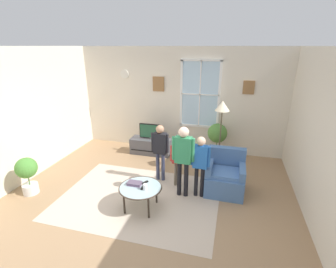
{
  "coord_description": "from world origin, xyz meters",
  "views": [
    {
      "loc": [
        1.45,
        -3.82,
        2.85
      ],
      "look_at": [
        0.2,
        0.83,
        1.12
      ],
      "focal_mm": 26.26,
      "sensor_mm": 36.0,
      "label": 1
    }
  ],
  "objects": [
    {
      "name": "person_red_shirt",
      "position": [
        0.45,
        0.7,
        0.67
      ],
      "size": [
        0.32,
        0.15,
        1.06
      ],
      "color": "#726656",
      "rests_on": "ground_plane"
    },
    {
      "name": "side_wall_left",
      "position": [
        -2.9,
        0.0,
        1.42
      ],
      "size": [
        0.12,
        5.44,
        2.85
      ],
      "color": "beige",
      "rests_on": "ground_plane"
    },
    {
      "name": "book_stack",
      "position": [
        -0.17,
        -0.19,
        0.47
      ],
      "size": [
        0.26,
        0.16,
        0.05
      ],
      "color": "slate",
      "rests_on": "coffee_table"
    },
    {
      "name": "person_blue_shirt",
      "position": [
        0.94,
        0.43,
        0.79
      ],
      "size": [
        0.38,
        0.17,
        1.27
      ],
      "color": "black",
      "rests_on": "ground_plane"
    },
    {
      "name": "coffee_table",
      "position": [
        -0.03,
        -0.24,
        0.42
      ],
      "size": [
        0.79,
        0.79,
        0.45
      ],
      "color": "#99B2B7",
      "rests_on": "ground_plane"
    },
    {
      "name": "side_wall_right",
      "position": [
        2.9,
        0.0,
        1.42
      ],
      "size": [
        0.12,
        5.44,
        2.85
      ],
      "color": "beige",
      "rests_on": "ground_plane"
    },
    {
      "name": "television",
      "position": [
        -0.65,
        2.14,
        0.66
      ],
      "size": [
        0.61,
        0.08,
        0.43
      ],
      "color": "#4C4C4C",
      "rests_on": "tv_stand"
    },
    {
      "name": "remote_near_books",
      "position": [
        0.0,
        -0.09,
        0.46
      ],
      "size": [
        0.1,
        0.14,
        0.02
      ],
      "primitive_type": "cube",
      "rotation": [
        0.0,
        0.0,
        -0.52
      ],
      "color": "black",
      "rests_on": "coffee_table"
    },
    {
      "name": "floor_lamp",
      "position": [
        1.24,
        1.53,
        1.45
      ],
      "size": [
        0.32,
        0.32,
        1.73
      ],
      "color": "black",
      "rests_on": "ground_plane"
    },
    {
      "name": "person_green_shirt",
      "position": [
        0.62,
        0.37,
        0.91
      ],
      "size": [
        0.44,
        0.2,
        1.45
      ],
      "color": "black",
      "rests_on": "ground_plane"
    },
    {
      "name": "cup",
      "position": [
        0.08,
        -0.3,
        0.5
      ],
      "size": [
        0.08,
        0.08,
        0.11
      ],
      "primitive_type": "cylinder",
      "color": "white",
      "rests_on": "coffee_table"
    },
    {
      "name": "person_black_shirt",
      "position": [
        0.02,
        0.84,
        0.81
      ],
      "size": [
        0.39,
        0.18,
        1.29
      ],
      "color": "#333851",
      "rests_on": "ground_plane"
    },
    {
      "name": "potted_plant_corner",
      "position": [
        -2.39,
        -0.37,
        0.48
      ],
      "size": [
        0.42,
        0.42,
        0.78
      ],
      "color": "silver",
      "rests_on": "ground_plane"
    },
    {
      "name": "tv_stand",
      "position": [
        -0.65,
        2.15,
        0.22
      ],
      "size": [
        1.11,
        0.43,
        0.44
      ],
      "color": "#4C4C51",
      "rests_on": "ground_plane"
    },
    {
      "name": "back_wall",
      "position": [
        0.02,
        2.78,
        1.43
      ],
      "size": [
        5.67,
        0.17,
        2.85
      ],
      "color": "beige",
      "rests_on": "ground_plane"
    },
    {
      "name": "ground_plane",
      "position": [
        0.0,
        0.0,
        -0.01
      ],
      "size": [
        6.27,
        6.04,
        0.02
      ],
      "primitive_type": "cube",
      "color": "#9E7A56"
    },
    {
      "name": "potted_plant_by_window",
      "position": [
        1.13,
        2.36,
        0.63
      ],
      "size": [
        0.51,
        0.51,
        0.95
      ],
      "color": "#4C565B",
      "rests_on": "ground_plane"
    },
    {
      "name": "armchair",
      "position": [
        1.43,
        0.76,
        0.33
      ],
      "size": [
        0.76,
        0.74,
        0.87
      ],
      "color": "#476B9E",
      "rests_on": "ground_plane"
    },
    {
      "name": "remote_near_cup",
      "position": [
        0.02,
        -0.25,
        0.46
      ],
      "size": [
        0.04,
        0.14,
        0.02
      ],
      "primitive_type": "cube",
      "rotation": [
        0.0,
        0.0,
        0.02
      ],
      "color": "black",
      "rests_on": "coffee_table"
    },
    {
      "name": "area_rug",
      "position": [
        -0.18,
        0.05,
        0.0
      ],
      "size": [
        3.08,
        2.27,
        0.01
      ],
      "primitive_type": "cube",
      "color": "#C6B29E",
      "rests_on": "ground_plane"
    }
  ]
}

